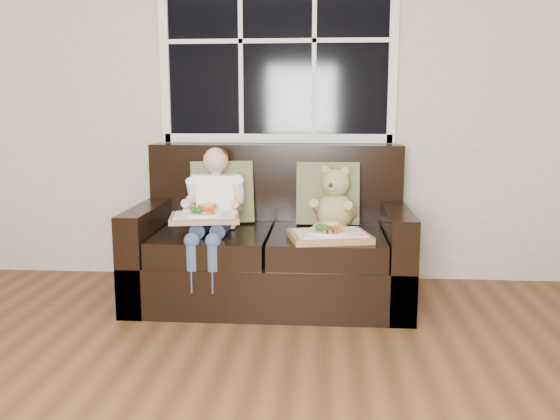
# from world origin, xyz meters

# --- Properties ---
(window_back) EXTENTS (1.62, 0.04, 1.37)m
(window_back) POSITION_xyz_m (0.21, 2.48, 1.65)
(window_back) COLOR black
(window_back) RESTS_ON room_walls
(loveseat) EXTENTS (1.70, 0.92, 0.96)m
(loveseat) POSITION_xyz_m (0.21, 2.02, 0.31)
(loveseat) COLOR black
(loveseat) RESTS_ON ground
(pillow_left) EXTENTS (0.44, 0.28, 0.42)m
(pillow_left) POSITION_xyz_m (-0.13, 2.17, 0.65)
(pillow_left) COLOR olive
(pillow_left) RESTS_ON loveseat
(pillow_right) EXTENTS (0.41, 0.19, 0.42)m
(pillow_right) POSITION_xyz_m (0.56, 2.17, 0.65)
(pillow_right) COLOR olive
(pillow_right) RESTS_ON loveseat
(child) EXTENTS (0.35, 0.58, 0.79)m
(child) POSITION_xyz_m (-0.13, 1.90, 0.63)
(child) COLOR white
(child) RESTS_ON loveseat
(teddy_bear) EXTENTS (0.28, 0.34, 0.42)m
(teddy_bear) POSITION_xyz_m (0.61, 2.02, 0.62)
(teddy_bear) COLOR tan
(teddy_bear) RESTS_ON loveseat
(tray_left) EXTENTS (0.45, 0.37, 0.09)m
(tray_left) POSITION_xyz_m (-0.16, 1.75, 0.57)
(tray_left) COLOR #A8764C
(tray_left) RESTS_ON child
(tray_right) EXTENTS (0.51, 0.43, 0.10)m
(tray_right) POSITION_xyz_m (0.57, 1.71, 0.48)
(tray_right) COLOR #A8764C
(tray_right) RESTS_ON loveseat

